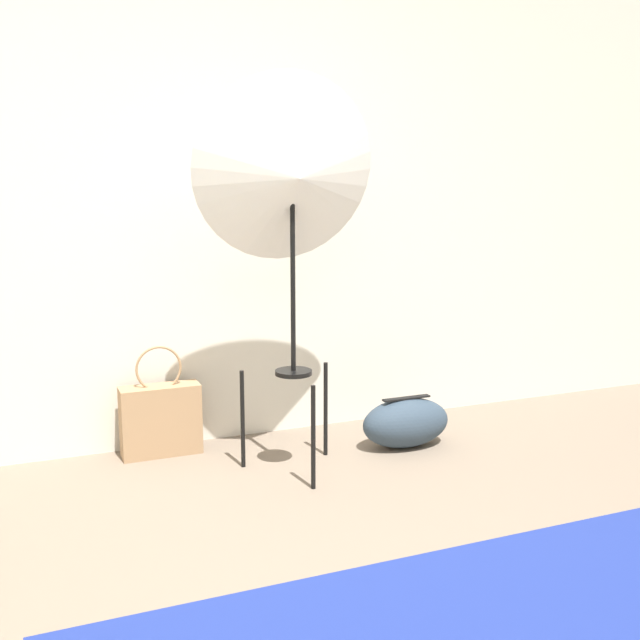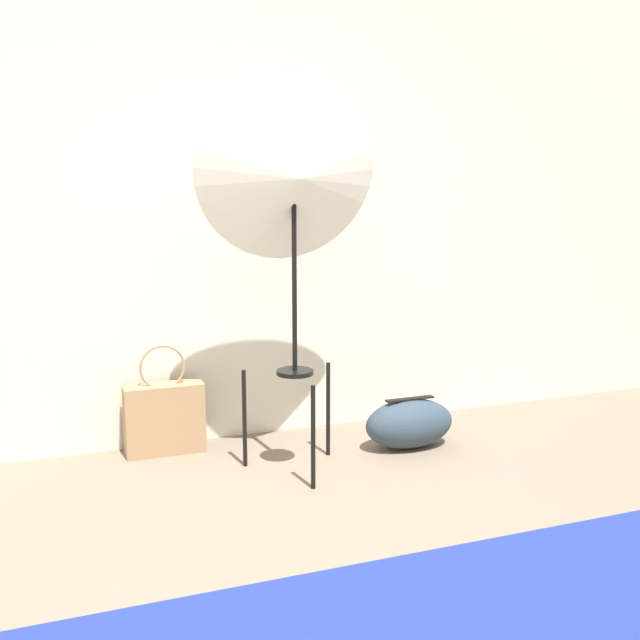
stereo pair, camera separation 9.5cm
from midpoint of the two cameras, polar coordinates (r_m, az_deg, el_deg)
wall_back at (r=3.74m, az=-9.33°, el=10.26°), size 8.00×0.05×2.60m
photo_umbrella at (r=3.27m, az=-1.17°, el=10.96°), size 0.84×0.44×1.77m
tote_bag at (r=3.73m, az=-11.06°, el=-7.27°), size 0.38×0.13×0.54m
duffel_bag at (r=3.78m, az=7.54°, el=-7.82°), size 0.46×0.25×0.25m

